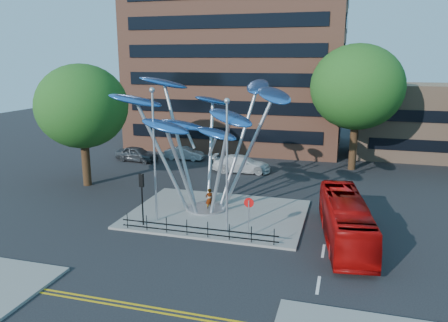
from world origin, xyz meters
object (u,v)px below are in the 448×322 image
(tree_right, at_px, (357,87))
(pedestrian, at_px, (209,199))
(leaf_sculpture, at_px, (205,115))
(no_entry_sign_island, at_px, (249,210))
(street_lamp_left, at_px, (154,144))
(parked_car_mid, at_px, (185,153))
(parked_car_right, at_px, (242,164))
(red_bus, at_px, (345,220))
(tree_left, at_px, (82,107))
(street_lamp_right, at_px, (227,154))
(parked_car_left, at_px, (137,154))
(traffic_light_island, at_px, (142,188))

(tree_right, relative_size, pedestrian, 7.59)
(leaf_sculpture, xyz_separation_m, no_entry_sign_island, (4.07, -4.16, -5.06))
(street_lamp_left, distance_m, pedestrian, 5.96)
(parked_car_mid, xyz_separation_m, parked_car_right, (7.17, -3.44, 0.11))
(tree_right, bearing_deg, red_bus, -91.27)
(leaf_sculpture, distance_m, pedestrian, 5.94)
(tree_left, relative_size, no_entry_sign_island, 4.21)
(tree_right, bearing_deg, street_lamp_right, -111.54)
(leaf_sculpture, bearing_deg, street_lamp_left, -127.40)
(parked_car_left, bearing_deg, tree_right, -76.39)
(tree_right, xyz_separation_m, parked_car_mid, (-17.40, -0.56, -7.34))
(parked_car_right, bearing_deg, pedestrian, 176.69)
(street_lamp_right, height_order, pedestrian, street_lamp_right)
(leaf_sculpture, bearing_deg, parked_car_mid, 116.40)
(pedestrian, bearing_deg, tree_left, -59.83)
(tree_right, height_order, parked_car_right, tree_right)
(parked_car_mid, bearing_deg, no_entry_sign_island, -148.67)
(parked_car_left, bearing_deg, leaf_sculpture, -129.92)
(street_lamp_right, height_order, parked_car_mid, street_lamp_right)
(leaf_sculpture, height_order, traffic_light_island, leaf_sculpture)
(traffic_light_island, distance_m, red_bus, 12.72)
(tree_left, distance_m, leaf_sculpture, 12.38)
(tree_left, distance_m, parked_car_right, 15.44)
(tree_right, height_order, red_bus, tree_right)
(no_entry_sign_island, height_order, parked_car_left, no_entry_sign_island)
(no_entry_sign_island, distance_m, parked_car_right, 16.08)
(street_lamp_left, distance_m, parked_car_left, 19.03)
(pedestrian, bearing_deg, street_lamp_right, 79.93)
(red_bus, relative_size, parked_car_right, 1.73)
(street_lamp_right, bearing_deg, leaf_sculpture, 124.91)
(tree_left, xyz_separation_m, red_bus, (21.60, -6.24, -5.45))
(no_entry_sign_island, relative_size, parked_car_right, 0.44)
(tree_right, relative_size, no_entry_sign_island, 4.94)
(tree_right, relative_size, parked_car_mid, 2.85)
(no_entry_sign_island, relative_size, pedestrian, 1.54)
(traffic_light_island, bearing_deg, tree_right, 56.31)
(street_lamp_right, bearing_deg, parked_car_left, 131.65)
(tree_left, bearing_deg, red_bus, -16.11)
(red_bus, bearing_deg, street_lamp_left, 173.05)
(tree_right, height_order, pedestrian, tree_right)
(street_lamp_left, relative_size, traffic_light_island, 2.57)
(street_lamp_right, bearing_deg, red_bus, 6.14)
(leaf_sculpture, distance_m, traffic_light_island, 6.65)
(pedestrian, relative_size, parked_car_left, 0.34)
(street_lamp_left, height_order, parked_car_right, street_lamp_left)
(parked_car_mid, bearing_deg, tree_left, 158.37)
(leaf_sculpture, distance_m, street_lamp_right, 4.83)
(tree_left, distance_m, street_lamp_left, 11.60)
(parked_car_mid, distance_m, parked_car_right, 7.96)
(street_lamp_left, height_order, traffic_light_island, street_lamp_left)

